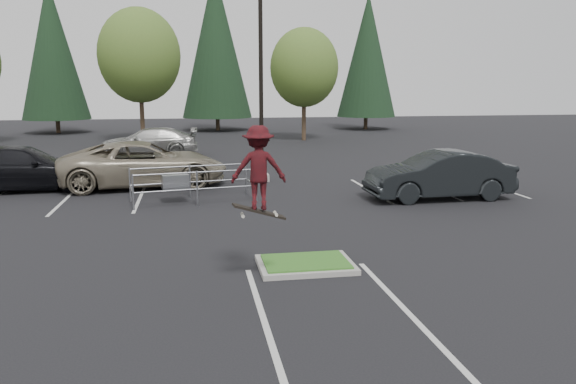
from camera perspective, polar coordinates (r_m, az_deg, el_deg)
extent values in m
plane|color=black|center=(13.21, 1.80, -7.63)|extent=(120.00, 120.00, 0.00)
cube|color=#9B9790|center=(13.20, 1.80, -7.39)|extent=(2.20, 1.60, 0.12)
cube|color=#26591C|center=(13.17, 1.80, -7.08)|extent=(1.95, 1.35, 0.05)
cube|color=beige|center=(21.76, -14.82, -0.60)|extent=(0.12, 5.20, 0.01)
cube|color=beige|center=(22.17, -21.79, -0.81)|extent=(0.12, 5.20, 0.01)
cube|color=beige|center=(22.80, 8.32, 0.16)|extent=(0.12, 5.20, 0.01)
cube|color=beige|center=(23.77, 14.52, 0.37)|extent=(0.12, 5.20, 0.01)
cube|color=beige|center=(25.00, 20.17, 0.55)|extent=(0.12, 5.20, 0.01)
cube|color=beige|center=(10.24, -2.32, -13.28)|extent=(0.12, 6.00, 0.01)
cube|color=beige|center=(10.90, 12.22, -12.00)|extent=(0.12, 6.00, 0.01)
cube|color=#9B9790|center=(24.79, -2.67, 1.47)|extent=(0.60, 0.60, 0.30)
cylinder|color=black|center=(24.47, -2.78, 12.75)|extent=(0.18, 0.18, 10.00)
cylinder|color=#38281C|center=(42.98, -14.59, 7.26)|extent=(0.32, 0.32, 3.50)
ellipsoid|color=#3B6425|center=(42.96, -14.88, 13.27)|extent=(5.89, 5.89, 6.77)
sphere|color=#3B6425|center=(42.58, -14.04, 12.34)|extent=(3.68, 3.68, 3.68)
sphere|color=#3B6425|center=(43.38, -15.47, 12.48)|extent=(4.05, 4.05, 4.05)
cylinder|color=#38281C|center=(43.01, 1.62, 7.30)|extent=(0.32, 0.32, 3.04)
ellipsoid|color=#3B6425|center=(42.95, 1.65, 12.53)|extent=(5.12, 5.12, 5.89)
sphere|color=#3B6425|center=(42.76, 2.53, 11.67)|extent=(3.20, 3.20, 3.20)
sphere|color=#3B6425|center=(43.23, 0.87, 11.88)|extent=(3.52, 3.52, 3.52)
cylinder|color=#38281C|center=(53.63, -22.32, 6.22)|extent=(0.36, 0.36, 1.20)
cone|color=black|center=(53.59, -22.83, 13.15)|extent=(5.72, 5.72, 11.80)
cylinder|color=#38281C|center=(52.95, -7.15, 6.89)|extent=(0.36, 0.36, 1.20)
cone|color=black|center=(52.96, -7.34, 14.74)|extent=(6.38, 6.38, 13.30)
cylinder|color=#38281C|center=(54.47, 7.89, 6.98)|extent=(0.36, 0.36, 1.20)
cone|color=black|center=(54.42, 8.07, 13.56)|extent=(5.50, 5.50, 11.30)
cylinder|color=gray|center=(19.60, -15.47, -0.02)|extent=(0.07, 0.07, 1.25)
cylinder|color=gray|center=(21.09, -15.75, 0.72)|extent=(0.07, 0.07, 1.25)
cylinder|color=gray|center=(19.84, -9.21, 0.37)|extent=(0.07, 0.07, 1.25)
cylinder|color=gray|center=(21.32, -9.92, 1.07)|extent=(0.07, 0.07, 1.25)
cylinder|color=gray|center=(20.32, -3.18, 0.73)|extent=(0.07, 0.07, 1.25)
cylinder|color=gray|center=(21.76, -4.28, 1.40)|extent=(0.07, 0.07, 1.25)
cylinder|color=gray|center=(19.85, -9.21, 0.29)|extent=(4.29, 0.75, 0.05)
cylinder|color=gray|center=(19.75, -9.26, 1.99)|extent=(4.29, 0.75, 0.05)
cylinder|color=gray|center=(21.32, -9.92, 1.00)|extent=(4.29, 0.75, 0.05)
cylinder|color=gray|center=(21.23, -9.97, 2.58)|extent=(4.29, 0.75, 0.05)
cube|color=gray|center=(20.46, -11.39, 1.05)|extent=(1.00, 0.70, 0.52)
cube|color=black|center=(11.64, -2.95, -1.98)|extent=(1.12, 0.42, 0.38)
cylinder|color=beige|center=(11.51, -4.59, -2.48)|extent=(0.07, 0.04, 0.07)
cylinder|color=beige|center=(11.73, -4.70, -2.22)|extent=(0.07, 0.04, 0.07)
cylinder|color=beige|center=(11.59, -1.18, -2.35)|extent=(0.07, 0.04, 0.07)
cylinder|color=beige|center=(11.81, -1.35, -2.09)|extent=(0.07, 0.04, 0.07)
imported|color=maroon|center=(11.47, -3.00, 2.46)|extent=(1.16, 0.72, 1.73)
imported|color=gray|center=(24.07, -14.44, 2.76)|extent=(7.06, 3.76, 1.89)
imported|color=black|center=(24.92, -25.43, 2.19)|extent=(6.30, 2.96, 1.78)
imported|color=black|center=(21.55, 15.11, 1.67)|extent=(5.43, 1.99, 1.78)
imported|color=gray|center=(34.52, -13.95, 4.96)|extent=(5.77, 2.41, 1.67)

